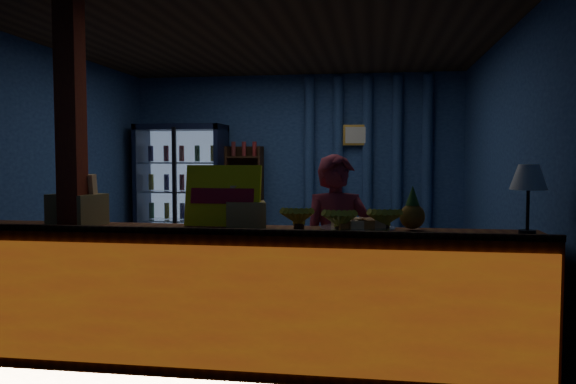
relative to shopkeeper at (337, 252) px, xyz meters
name	(u,v)px	position (x,y,z in m)	size (l,w,h in m)	color
ground	(267,297)	(-0.82, 1.44, -0.73)	(4.60, 4.60, 0.00)	#515154
room_walls	(266,145)	(-0.82, 1.44, 0.84)	(4.60, 4.60, 4.60)	navy
counter	(215,297)	(-0.82, -0.47, -0.26)	(4.40, 0.57, 0.99)	brown
support_post	(72,178)	(-1.87, -0.46, 0.57)	(0.16, 0.16, 2.60)	maroon
beverage_cooler	(184,194)	(-2.37, 3.36, 0.20)	(1.20, 0.62, 1.90)	black
bottle_shelf	(245,204)	(-1.52, 3.50, 0.06)	(0.50, 0.28, 1.60)	#332110
curtain_folds	(367,168)	(0.18, 3.58, 0.57)	(1.74, 0.14, 2.50)	navy
framed_picture	(356,135)	(0.03, 3.54, 1.02)	(0.36, 0.04, 0.28)	gold
shopkeeper	(337,252)	(0.00, 0.00, 0.00)	(0.54, 0.35, 1.47)	maroon
green_chair	(381,251)	(0.37, 2.88, -0.47)	(0.57, 0.59, 0.54)	#5FBE7A
side_table	(363,255)	(0.14, 2.82, -0.51)	(0.54, 0.43, 0.54)	#332110
yellow_sign	(223,196)	(-0.80, -0.32, 0.44)	(0.55, 0.12, 0.44)	#FFF50D
snack_box_left	(77,207)	(-1.89, -0.37, 0.35)	(0.41, 0.37, 0.37)	olive
snack_box_centre	(246,212)	(-0.63, -0.31, 0.32)	(0.33, 0.29, 0.29)	olive
pastry_tray	(357,227)	(0.16, -0.45, 0.24)	(0.51, 0.51, 0.08)	silver
banana_bunches	(340,218)	(0.05, -0.48, 0.31)	(0.83, 0.31, 0.18)	yellow
table_lamp	(529,180)	(1.23, -0.49, 0.57)	(0.23, 0.23, 0.45)	black
pineapple	(412,212)	(0.53, -0.33, 0.34)	(0.17, 0.17, 0.29)	#98621B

